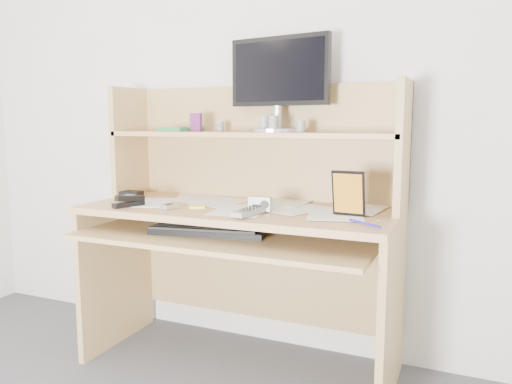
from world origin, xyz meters
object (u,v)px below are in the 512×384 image
at_px(keyboard, 209,230).
at_px(tv_remote, 250,212).
at_px(game_case, 348,193).
at_px(monitor, 279,81).
at_px(desk, 245,216).

height_order(keyboard, tv_remote, tv_remote).
height_order(game_case, monitor, monitor).
bearing_deg(desk, tv_remote, -61.16).
relative_size(desk, keyboard, 2.67).
height_order(keyboard, game_case, game_case).
xyz_separation_m(tv_remote, monitor, (-0.02, 0.36, 0.55)).
distance_m(desk, game_case, 0.54).
distance_m(keyboard, monitor, 0.75).
relative_size(desk, monitor, 2.81).
bearing_deg(keyboard, monitor, 49.74).
bearing_deg(game_case, monitor, 150.94).
relative_size(keyboard, tv_remote, 2.57).
distance_m(tv_remote, monitor, 0.65).
relative_size(keyboard, monitor, 1.05).
bearing_deg(desk, monitor, 47.16).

